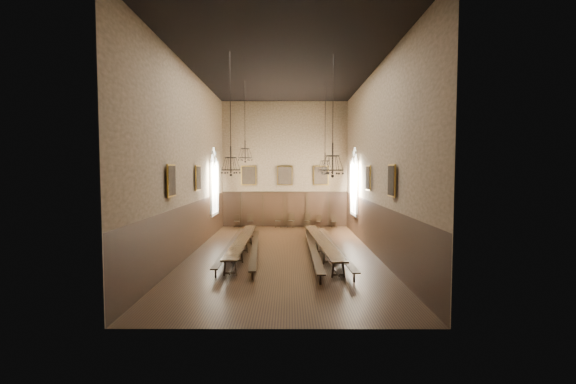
{
  "coord_description": "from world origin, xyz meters",
  "views": [
    {
      "loc": [
        0.3,
        -18.76,
        4.15
      ],
      "look_at": [
        0.25,
        1.5,
        2.95
      ],
      "focal_mm": 24.0,
      "sensor_mm": 36.0,
      "label": 1
    }
  ],
  "objects_px": {
    "chair_3": "(278,223)",
    "chair_6": "(319,224)",
    "chair_4": "(291,223)",
    "table_left": "(243,246)",
    "chandelier_back_left": "(245,152)",
    "bench_left_outer": "(231,247)",
    "chair_7": "(334,224)",
    "chandelier_front_right": "(333,163)",
    "chandelier_front_left": "(231,161)",
    "bench_right_outer": "(333,248)",
    "chair_0": "(237,223)",
    "chandelier_back_right": "(325,164)",
    "table_right": "(322,247)",
    "chair_5": "(307,223)",
    "bench_right_inner": "(312,248)",
    "chair_1": "(250,223)",
    "bench_left_inner": "(255,249)"
  },
  "relations": [
    {
      "from": "chair_4",
      "to": "chandelier_front_right",
      "type": "relative_size",
      "value": 0.19
    },
    {
      "from": "chair_3",
      "to": "chandelier_back_right",
      "type": "bearing_deg",
      "value": -64.16
    },
    {
      "from": "chair_0",
      "to": "chandelier_back_right",
      "type": "bearing_deg",
      "value": -46.71
    },
    {
      "from": "chair_0",
      "to": "chair_4",
      "type": "bearing_deg",
      "value": -2.37
    },
    {
      "from": "chair_3",
      "to": "chair_6",
      "type": "relative_size",
      "value": 1.1
    },
    {
      "from": "chandelier_front_right",
      "to": "chair_4",
      "type": "bearing_deg",
      "value": 99.09
    },
    {
      "from": "table_left",
      "to": "chandelier_front_right",
      "type": "bearing_deg",
      "value": -29.94
    },
    {
      "from": "chair_4",
      "to": "chandelier_back_left",
      "type": "relative_size",
      "value": 0.22
    },
    {
      "from": "chair_4",
      "to": "chandelier_front_left",
      "type": "xyz_separation_m",
      "value": [
        -2.57,
        -11.22,
        4.19
      ]
    },
    {
      "from": "table_left",
      "to": "bench_left_outer",
      "type": "xyz_separation_m",
      "value": [
        -0.58,
        0.12,
        -0.08
      ]
    },
    {
      "from": "table_left",
      "to": "chair_4",
      "type": "relative_size",
      "value": 9.53
    },
    {
      "from": "bench_right_inner",
      "to": "chandelier_front_left",
      "type": "bearing_deg",
      "value": -145.36
    },
    {
      "from": "table_left",
      "to": "bench_right_inner",
      "type": "bearing_deg",
      "value": -5.17
    },
    {
      "from": "table_right",
      "to": "bench_right_outer",
      "type": "relative_size",
      "value": 0.91
    },
    {
      "from": "bench_left_outer",
      "to": "table_left",
      "type": "bearing_deg",
      "value": -11.93
    },
    {
      "from": "chair_3",
      "to": "chair_4",
      "type": "distance_m",
      "value": 0.9
    },
    {
      "from": "chair_3",
      "to": "chair_6",
      "type": "height_order",
      "value": "chair_3"
    },
    {
      "from": "table_right",
      "to": "chair_7",
      "type": "height_order",
      "value": "chair_7"
    },
    {
      "from": "chair_3",
      "to": "chandelier_front_right",
      "type": "bearing_deg",
      "value": -77.21
    },
    {
      "from": "bench_right_outer",
      "to": "chandelier_front_right",
      "type": "bearing_deg",
      "value": -98.43
    },
    {
      "from": "table_left",
      "to": "table_right",
      "type": "bearing_deg",
      "value": -3.34
    },
    {
      "from": "chair_4",
      "to": "chair_7",
      "type": "height_order",
      "value": "chair_4"
    },
    {
      "from": "bench_left_inner",
      "to": "bench_right_outer",
      "type": "relative_size",
      "value": 0.92
    },
    {
      "from": "chair_6",
      "to": "chair_5",
      "type": "bearing_deg",
      "value": -159.43
    },
    {
      "from": "chair_0",
      "to": "chair_3",
      "type": "height_order",
      "value": "chair_3"
    },
    {
      "from": "table_right",
      "to": "chandelier_back_left",
      "type": "xyz_separation_m",
      "value": [
        -4.04,
        2.74,
        4.73
      ]
    },
    {
      "from": "bench_right_outer",
      "to": "chandelier_back_left",
      "type": "distance_m",
      "value": 7.23
    },
    {
      "from": "chair_1",
      "to": "chandelier_front_left",
      "type": "xyz_separation_m",
      "value": [
        0.32,
        -11.15,
        4.2
      ]
    },
    {
      "from": "bench_right_inner",
      "to": "chair_5",
      "type": "bearing_deg",
      "value": 88.85
    },
    {
      "from": "chair_3",
      "to": "chandelier_back_right",
      "type": "relative_size",
      "value": 0.19
    },
    {
      "from": "bench_right_outer",
      "to": "bench_left_outer",
      "type": "bearing_deg",
      "value": 175.2
    },
    {
      "from": "chair_7",
      "to": "chandelier_front_right",
      "type": "bearing_deg",
      "value": -96.11
    },
    {
      "from": "bench_right_inner",
      "to": "bench_right_outer",
      "type": "bearing_deg",
      "value": 0.5
    },
    {
      "from": "chair_1",
      "to": "chair_3",
      "type": "distance_m",
      "value": 1.99
    },
    {
      "from": "bench_right_outer",
      "to": "chair_6",
      "type": "xyz_separation_m",
      "value": [
        -0.06,
        8.71,
        -0.03
      ]
    },
    {
      "from": "bench_right_inner",
      "to": "chair_1",
      "type": "xyz_separation_m",
      "value": [
        -3.88,
        8.69,
        -0.03
      ]
    },
    {
      "from": "table_left",
      "to": "bench_right_inner",
      "type": "xyz_separation_m",
      "value": [
        3.44,
        -0.31,
        -0.05
      ]
    },
    {
      "from": "chair_0",
      "to": "chair_5",
      "type": "bearing_deg",
      "value": -2.91
    },
    {
      "from": "bench_right_inner",
      "to": "chandelier_back_left",
      "type": "xyz_separation_m",
      "value": [
        -3.57,
        2.82,
        4.78
      ]
    },
    {
      "from": "chair_6",
      "to": "chair_7",
      "type": "relative_size",
      "value": 1.01
    },
    {
      "from": "chair_3",
      "to": "chair_7",
      "type": "height_order",
      "value": "chair_3"
    },
    {
      "from": "table_right",
      "to": "bench_right_outer",
      "type": "bearing_deg",
      "value": -7.31
    },
    {
      "from": "bench_left_outer",
      "to": "chandelier_back_left",
      "type": "xyz_separation_m",
      "value": [
        0.45,
        2.39,
        4.81
      ]
    },
    {
      "from": "table_left",
      "to": "chandelier_back_right",
      "type": "height_order",
      "value": "chandelier_back_right"
    },
    {
      "from": "bench_right_inner",
      "to": "chandelier_back_left",
      "type": "height_order",
      "value": "chandelier_back_left"
    },
    {
      "from": "chair_4",
      "to": "chandelier_back_right",
      "type": "distance_m",
      "value": 7.25
    },
    {
      "from": "chair_4",
      "to": "chandelier_back_left",
      "type": "bearing_deg",
      "value": -98.82
    },
    {
      "from": "table_right",
      "to": "chair_4",
      "type": "height_order",
      "value": "chair_4"
    },
    {
      "from": "chair_5",
      "to": "chandelier_front_left",
      "type": "bearing_deg",
      "value": -94.29
    },
    {
      "from": "chair_0",
      "to": "chandelier_back_right",
      "type": "height_order",
      "value": "chandelier_back_right"
    }
  ]
}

